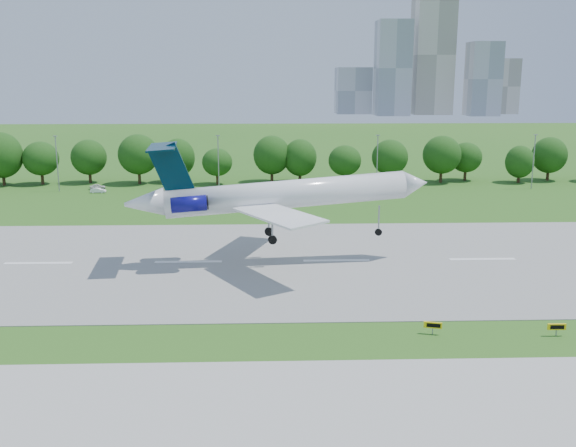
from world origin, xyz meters
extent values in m
plane|color=#235917|center=(0.00, 0.00, 0.00)|extent=(600.00, 600.00, 0.00)
cube|color=gray|center=(0.00, 25.00, 0.04)|extent=(400.00, 45.00, 0.08)
cube|color=#ADADA8|center=(0.00, -18.00, 0.04)|extent=(400.00, 23.00, 0.08)
cylinder|color=#382314|center=(-60.00, 92.00, 1.80)|extent=(0.70, 0.70, 3.60)
sphere|color=#17380E|center=(-60.00, 92.00, 6.20)|extent=(8.40, 8.40, 8.40)
cylinder|color=#382314|center=(-20.00, 92.00, 1.80)|extent=(0.70, 0.70, 3.60)
sphere|color=#17380E|center=(-20.00, 92.00, 6.20)|extent=(8.40, 8.40, 8.40)
cylinder|color=#382314|center=(20.00, 92.00, 1.80)|extent=(0.70, 0.70, 3.60)
sphere|color=#17380E|center=(20.00, 92.00, 6.20)|extent=(8.40, 8.40, 8.40)
cylinder|color=#382314|center=(60.00, 92.00, 1.80)|extent=(0.70, 0.70, 3.60)
sphere|color=#17380E|center=(60.00, 92.00, 6.20)|extent=(8.40, 8.40, 8.40)
cylinder|color=gray|center=(-55.00, 82.00, 6.00)|extent=(0.24, 0.24, 12.00)
cube|color=gray|center=(-55.00, 82.00, 12.10)|extent=(0.90, 0.25, 0.18)
cylinder|color=gray|center=(-20.00, 82.00, 6.00)|extent=(0.24, 0.24, 12.00)
cube|color=gray|center=(-20.00, 82.00, 12.10)|extent=(0.90, 0.25, 0.18)
cylinder|color=gray|center=(15.00, 82.00, 6.00)|extent=(0.24, 0.24, 12.00)
cube|color=gray|center=(15.00, 82.00, 12.10)|extent=(0.90, 0.25, 0.18)
cylinder|color=gray|center=(50.00, 82.00, 6.00)|extent=(0.24, 0.24, 12.00)
cube|color=gray|center=(50.00, 82.00, 12.10)|extent=(0.90, 0.25, 0.18)
cube|color=#B2B2B7|center=(75.00, 380.00, 31.00)|extent=(22.00, 22.00, 62.00)
cube|color=beige|center=(105.00, 395.00, 40.00)|extent=(26.00, 26.00, 80.00)
cube|color=#B2B2B7|center=(135.00, 375.00, 24.00)|extent=(20.00, 20.00, 48.00)
cube|color=beige|center=(158.00, 400.00, 19.00)|extent=(18.00, 18.00, 38.00)
cube|color=#B2B2B7|center=(52.00, 405.00, 16.00)|extent=(24.00, 24.00, 32.00)
cylinder|color=white|center=(-6.80, 25.00, 9.23)|extent=(32.10, 6.83, 5.65)
cone|color=white|center=(10.66, 26.73, 10.32)|extent=(3.95, 4.04, 3.90)
cone|color=white|center=(-25.11, 23.18, 8.52)|extent=(5.63, 4.21, 4.01)
cube|color=white|center=(-7.97, 17.45, 8.06)|extent=(11.56, 14.52, 0.59)
cube|color=white|center=(-9.43, 32.18, 8.06)|extent=(9.54, 14.72, 0.59)
cube|color=#052437|center=(-21.53, 23.54, 12.71)|extent=(5.70, 1.09, 7.22)
cube|color=#052437|center=(-22.59, 23.43, 15.71)|extent=(4.37, 10.33, 0.44)
cylinder|color=#0D0B69|center=(-19.16, 21.01, 8.77)|extent=(4.73, 2.45, 2.28)
cylinder|color=#0D0B69|center=(-19.70, 26.48, 8.77)|extent=(4.73, 2.45, 2.28)
cylinder|color=gray|center=(5.82, 26.25, 5.53)|extent=(0.21, 0.21, 3.70)
cylinder|color=black|center=(5.82, 26.25, 3.68)|extent=(0.98, 0.41, 0.95)
cylinder|color=gray|center=(-8.68, 22.48, 5.53)|extent=(0.25, 0.25, 3.70)
cylinder|color=black|center=(-8.68, 22.48, 3.68)|extent=(1.20, 0.59, 1.16)
cylinder|color=gray|center=(-9.14, 27.11, 5.53)|extent=(0.25, 0.25, 3.70)
cylinder|color=black|center=(-9.14, 27.11, 3.68)|extent=(1.20, 0.59, 1.16)
cube|color=gray|center=(6.58, -0.73, 0.38)|extent=(0.13, 0.13, 0.77)
cube|color=yellow|center=(6.58, -0.73, 0.93)|extent=(1.74, 0.65, 0.60)
cube|color=black|center=(6.55, -0.84, 0.93)|extent=(1.27, 0.37, 0.38)
cube|color=gray|center=(18.33, -1.56, 0.39)|extent=(0.11, 0.11, 0.78)
cube|color=yellow|center=(18.33, -1.56, 0.94)|extent=(1.77, 0.23, 0.61)
cube|color=black|center=(18.33, -1.68, 0.94)|extent=(1.33, 0.04, 0.39)
imported|color=white|center=(-45.99, 79.85, 0.53)|extent=(3.26, 1.18, 1.07)
imported|color=beige|center=(-47.34, 84.65, 0.58)|extent=(3.70, 2.47, 1.17)
camera|label=1|loc=(-9.28, -58.35, 24.10)|focal=40.00mm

